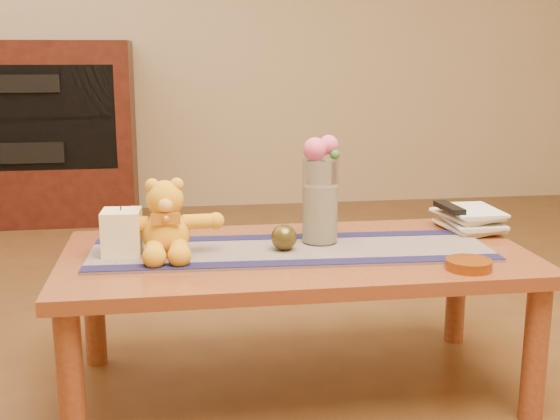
{
  "coord_description": "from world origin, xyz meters",
  "views": [
    {
      "loc": [
        -0.36,
        -2.05,
        1.05
      ],
      "look_at": [
        -0.05,
        0.0,
        0.58
      ],
      "focal_mm": 45.79,
      "sensor_mm": 36.0,
      "label": 1
    }
  ],
  "objects": [
    {
      "name": "book_bottom",
      "position": [
        0.54,
        0.16,
        0.46
      ],
      "size": [
        0.19,
        0.24,
        0.02
      ],
      "primitive_type": "imported",
      "rotation": [
        0.0,
        0.0,
        0.11
      ],
      "color": "beige",
      "rests_on": "coffee_table_top"
    },
    {
      "name": "table_leg_bl",
      "position": [
        -0.64,
        0.29,
        0.21
      ],
      "size": [
        0.07,
        0.07,
        0.41
      ],
      "primitive_type": "cylinder",
      "color": "#642D17",
      "rests_on": "floor"
    },
    {
      "name": "blue_flower_side",
      "position": [
        0.06,
        0.09,
        0.74
      ],
      "size": [
        0.04,
        0.04,
        0.04
      ],
      "primitive_type": "sphere",
      "color": "#454F96",
      "rests_on": "glass_vase"
    },
    {
      "name": "rose_right",
      "position": [
        0.11,
        0.07,
        0.76
      ],
      "size": [
        0.06,
        0.06,
        0.06
      ],
      "primitive_type": "sphere",
      "color": "#E85285",
      "rests_on": "glass_vase"
    },
    {
      "name": "floor",
      "position": [
        0.0,
        0.0,
        0.0
      ],
      "size": [
        5.5,
        5.5,
        0.0
      ],
      "primitive_type": "plane",
      "color": "#4F2F16",
      "rests_on": "ground"
    },
    {
      "name": "stereo_lower",
      "position": [
        -1.2,
        2.35,
        0.46
      ],
      "size": [
        0.42,
        0.28,
        0.12
      ],
      "primitive_type": "cube",
      "color": "black",
      "rests_on": "media_cabinet"
    },
    {
      "name": "persian_runner",
      "position": [
        -0.02,
        -0.0,
        0.45
      ],
      "size": [
        1.22,
        0.41,
        0.01
      ],
      "primitive_type": "cube",
      "rotation": [
        0.0,
        0.0,
        -0.05
      ],
      "color": "#171C43",
      "rests_on": "coffee_table_top"
    },
    {
      "name": "glass_vase",
      "position": [
        0.09,
        0.07,
        0.59
      ],
      "size": [
        0.11,
        0.11,
        0.26
      ],
      "primitive_type": "cylinder",
      "color": "silver",
      "rests_on": "persian_runner"
    },
    {
      "name": "tv_remote",
      "position": [
        0.54,
        0.15,
        0.54
      ],
      "size": [
        0.05,
        0.16,
        0.02
      ],
      "primitive_type": "cube",
      "rotation": [
        0.0,
        0.0,
        0.06
      ],
      "color": "black",
      "rests_on": "book_top"
    },
    {
      "name": "pillar_candle",
      "position": [
        -0.52,
        0.02,
        0.52
      ],
      "size": [
        0.12,
        0.12,
        0.13
      ],
      "primitive_type": "cube",
      "rotation": [
        0.0,
        0.0,
        -0.06
      ],
      "color": "#FFEBBB",
      "rests_on": "persian_runner"
    },
    {
      "name": "runner_border_near",
      "position": [
        -0.02,
        -0.15,
        0.46
      ],
      "size": [
        1.2,
        0.12,
        0.0
      ],
      "primitive_type": "cube",
      "rotation": [
        0.0,
        0.0,
        -0.05
      ],
      "color": "#16133A",
      "rests_on": "persian_runner"
    },
    {
      "name": "teddy_bear",
      "position": [
        -0.39,
        0.01,
        0.56
      ],
      "size": [
        0.32,
        0.26,
        0.21
      ],
      "primitive_type": null,
      "rotation": [
        0.0,
        0.0,
        0.01
      ],
      "color": "gold",
      "rests_on": "persian_runner"
    },
    {
      "name": "stereo_upper",
      "position": [
        -1.2,
        2.35,
        0.86
      ],
      "size": [
        0.42,
        0.28,
        0.1
      ],
      "primitive_type": "cube",
      "color": "black",
      "rests_on": "media_cabinet"
    },
    {
      "name": "book_top",
      "position": [
        0.54,
        0.16,
        0.52
      ],
      "size": [
        0.17,
        0.23,
        0.02
      ],
      "primitive_type": "imported",
      "rotation": [
        0.0,
        0.0,
        0.01
      ],
      "color": "beige",
      "rests_on": "book_upper"
    },
    {
      "name": "bronze_ball",
      "position": [
        -0.04,
        -0.01,
        0.5
      ],
      "size": [
        0.08,
        0.08,
        0.08
      ],
      "primitive_type": "sphere",
      "rotation": [
        0.0,
        0.0,
        -0.02
      ],
      "color": "#473D17",
      "rests_on": "persian_runner"
    },
    {
      "name": "book_upper",
      "position": [
        0.53,
        0.16,
        0.5
      ],
      "size": [
        0.2,
        0.25,
        0.02
      ],
      "primitive_type": "imported",
      "rotation": [
        0.0,
        0.0,
        0.16
      ],
      "color": "beige",
      "rests_on": "book_lower"
    },
    {
      "name": "amber_dish",
      "position": [
        0.44,
        -0.25,
        0.46
      ],
      "size": [
        0.14,
        0.14,
        0.03
      ],
      "primitive_type": "cylinder",
      "rotation": [
        0.0,
        0.0,
        0.08
      ],
      "color": "#BF5914",
      "rests_on": "coffee_table_top"
    },
    {
      "name": "blue_flower_back",
      "position": [
        0.1,
        0.1,
        0.75
      ],
      "size": [
        0.04,
        0.04,
        0.04
      ],
      "primitive_type": "sphere",
      "color": "#454F96",
      "rests_on": "glass_vase"
    },
    {
      "name": "rose_left",
      "position": [
        0.07,
        0.06,
        0.75
      ],
      "size": [
        0.07,
        0.07,
        0.07
      ],
      "primitive_type": "sphere",
      "color": "#E85285",
      "rests_on": "glass_vase"
    },
    {
      "name": "candle_wick",
      "position": [
        -0.52,
        0.02,
        0.6
      ],
      "size": [
        0.0,
        0.0,
        0.01
      ],
      "primitive_type": "cylinder",
      "rotation": [
        0.0,
        0.0,
        -0.06
      ],
      "color": "black",
      "rests_on": "pillar_candle"
    },
    {
      "name": "table_leg_fl",
      "position": [
        -0.64,
        -0.29,
        0.21
      ],
      "size": [
        0.07,
        0.07,
        0.41
      ],
      "primitive_type": "cylinder",
      "color": "#642D17",
      "rests_on": "floor"
    },
    {
      "name": "cabinet_cavity",
      "position": [
        -1.2,
        2.25,
        0.66
      ],
      "size": [
        1.02,
        0.03,
        0.61
      ],
      "primitive_type": "cube",
      "color": "black",
      "rests_on": "media_cabinet"
    },
    {
      "name": "media_cabinet",
      "position": [
        -1.2,
        2.48,
        0.55
      ],
      "size": [
        1.2,
        0.5,
        1.1
      ],
      "primitive_type": "cube",
      "color": "black",
      "rests_on": "floor"
    },
    {
      "name": "leaf_sprig",
      "position": [
        0.13,
        0.05,
        0.74
      ],
      "size": [
        0.03,
        0.03,
        0.03
      ],
      "primitive_type": "sphere",
      "color": "#33662D",
      "rests_on": "glass_vase"
    },
    {
      "name": "table_leg_fr",
      "position": [
        0.64,
        -0.29,
        0.21
      ],
      "size": [
        0.07,
        0.07,
        0.41
      ],
      "primitive_type": "cylinder",
      "color": "#642D17",
      "rests_on": "floor"
    },
    {
      "name": "wall_back",
      "position": [
        0.0,
        2.75,
        1.35
      ],
      "size": [
        5.5,
        0.0,
        5.5
      ],
      "primitive_type": "plane",
      "rotation": [
        1.57,
        0.0,
        0.0
      ],
      "color": "tan",
      "rests_on": "floor"
    },
    {
      "name": "table_leg_br",
      "position": [
        0.64,
        0.29,
        0.21
      ],
      "size": [
        0.07,
        0.07,
        0.41
      ],
      "primitive_type": "cylinder",
      "color": "#642D17",
      "rests_on": "floor"
    },
    {
      "name": "runner_border_far",
      "position": [
        -0.01,
        0.14,
        0.46
      ],
      "size": [
        1.2,
        0.12,
        0.0
      ],
      "primitive_type": "cube",
      "rotation": [
        0.0,
        0.0,
        -0.05
      ],
      "color": "#16133A",
      "rests_on": "persian_runner"
    },
    {
      "name": "potpourri_fill",
      "position": [
        0.09,
        0.07,
        0.55
      ],
      "size": [
        0.09,
        0.09,
        0.18
      ],
      "primitive_type": "cylinder",
      "color": "beige",
      "rests_on": "glass_vase"
    },
    {
      "name": "coffee_table_top",
      "position": [
        0.0,
        0.0,
        0.43
      ],
      "size": [
        1.4,
        0.7,
        0.04
      ],
      "primitive_type": "cube",
      "color": "#642D17",
      "rests_on": "floor"
    },
    {
      "name": "book_lower",
      "position": [
        0.55,
        0.16,
        0.48
      ],
      "size": [
        0.17,
        0.23,
        0.02
      ],
      "primitive_type": "imported",
      "rotation": [
        0.0,
        0.0,
        -0.03
      ],
      "color": "beige",
      "rests_on": "book_bottom"
    },
    {
      "name": "cabinet_shelf",
      "position": [
        -1.2,
        2.33,
        0.66
      ],
      "size": [
        1.02,
        0.2,
        0.02
      ],
      "primitive_type": "cube",
      "color": "black",
      "rests_on": "media_cabinet"
    }
  ]
}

